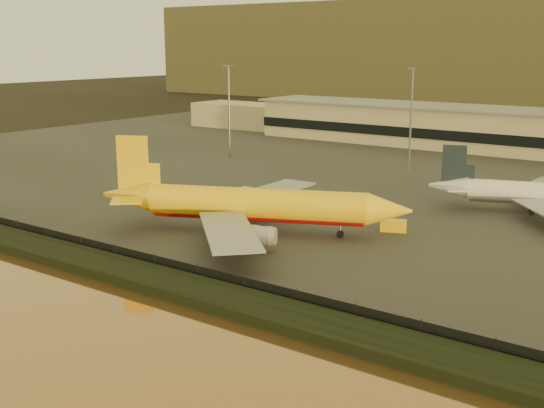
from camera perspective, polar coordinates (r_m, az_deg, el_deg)
The scene contains 9 objects.
ground at distance 103.32m, azimuth -2.26°, elevation -4.39°, with size 900.00×900.00×0.00m, color black.
embankment at distance 91.01m, azimuth -8.89°, elevation -6.55°, with size 320.00×7.00×1.40m, color black.
tarmac at distance 185.55m, azimuth 16.09°, elevation 3.04°, with size 320.00×220.00×0.20m, color #2D2D2D.
perimeter_fence at distance 93.53m, azimuth -7.18°, elevation -5.56°, with size 300.00×0.05×2.20m, color black.
terminal_building at distance 218.03m, azimuth 15.35°, elevation 6.17°, with size 202.00×25.00×12.60m.
apron_light_masts at distance 160.01m, azimuth 19.06°, elevation 6.93°, with size 152.20×12.20×25.40m.
dhl_cargo_jet at distance 114.17m, azimuth -1.72°, elevation -0.10°, with size 50.59×47.92×15.90m.
gse_vehicle_yellow at distance 117.62m, azimuth 10.12°, elevation -1.79°, with size 4.39×1.98×1.98m, color yellow.
gse_vehicle_white at distance 143.96m, azimuth -2.00°, elevation 1.07°, with size 3.43×1.54×1.54m, color silver.
Camera 1 is at (60.69, -77.56, 31.22)m, focal length 45.00 mm.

